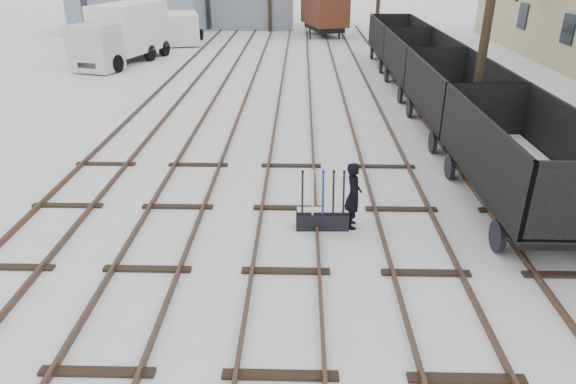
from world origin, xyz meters
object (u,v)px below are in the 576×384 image
freight_wagon_a (520,175)px  panel_van (183,27)px  ground_frame (322,217)px  box_van_wagon (325,6)px  crane (86,10)px  lorry (123,33)px  worker (353,195)px

freight_wagon_a → panel_van: size_ratio=1.21×
ground_frame → box_van_wagon: size_ratio=0.26×
ground_frame → crane: size_ratio=0.15×
lorry → freight_wagon_a: bearing=-34.0°
ground_frame → panel_van: (-9.45, 28.49, 0.87)m
worker → crane: crane is taller
worker → panel_van: 30.16m
ground_frame → freight_wagon_a: size_ratio=0.23×
worker → box_van_wagon: bearing=-1.5°
freight_wagon_a → ground_frame: bearing=-168.0°
ground_frame → lorry: (-11.40, 20.65, 1.49)m
worker → lorry: lorry is taller
ground_frame → lorry: bearing=117.7°
ground_frame → box_van_wagon: box_van_wagon is taller
lorry → crane: (-4.28, 5.67, 0.82)m
box_van_wagon → lorry: 17.29m
ground_frame → worker: size_ratio=0.87×
panel_van → freight_wagon_a: bearing=-75.8°
freight_wagon_a → crane: (-20.82, 25.22, 1.57)m
ground_frame → panel_van: bearing=107.2°
ground_frame → worker: worker is taller
worker → box_van_wagon: 32.33m
lorry → worker: bearing=-43.6°
box_van_wagon → lorry: bearing=-153.0°
ground_frame → panel_van: size_ratio=0.28×
lorry → crane: crane is taller
lorry → crane: 7.15m
panel_van → ground_frame: bearing=-85.5°
box_van_wagon → panel_van: (-10.72, -3.91, -1.16)m
box_van_wagon → freight_wagon_a: bearing=-98.8°
ground_frame → lorry: 23.63m
worker → panel_van: (-10.20, 28.39, 0.30)m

